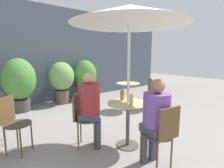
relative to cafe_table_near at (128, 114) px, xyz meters
The scene contains 16 objects.
ground_plane 0.58m from the cafe_table_near, 23.02° to the right, with size 20.00×20.00×0.00m, color gray.
storefront_wall 3.74m from the cafe_table_near, 86.83° to the left, with size 10.00×0.06×3.00m.
cafe_table_near is the anchor object (origin of this frame).
cafe_table_far 2.02m from the cafe_table_near, 44.97° to the left, with size 0.63×0.63×0.73m.
bistro_chair_0 0.75m from the cafe_table_near, 141.02° to the left, with size 0.45×0.45×0.87m.
bistro_chair_1 0.75m from the cafe_table_near, 98.98° to the right, with size 0.39×0.41×0.87m.
bistro_chair_2 2.22m from the cafe_table_near, 26.78° to the left, with size 0.45×0.44×0.87m.
bistro_chair_4 1.77m from the cafe_table_near, 146.72° to the left, with size 0.45×0.45×0.87m.
seated_person_0 0.63m from the cafe_table_near, 141.02° to the left, with size 0.44×0.43×1.22m.
seated_person_1 0.63m from the cafe_table_near, 98.98° to the right, with size 0.35×0.38×1.19m.
beer_glass_0 0.34m from the cafe_table_near, 75.69° to the left, with size 0.07×0.07×0.16m.
beer_glass_1 0.34m from the cafe_table_near, 121.30° to the right, with size 0.06×0.06×0.17m.
potted_plant_0 3.26m from the cafe_table_near, 105.99° to the left, with size 0.82×0.82×1.41m.
potted_plant_1 3.19m from the cafe_table_near, 84.72° to the left, with size 0.76×0.76×1.28m.
potted_plant_2 3.45m from the cafe_table_near, 70.00° to the left, with size 0.76×0.76×1.32m.
umbrella 1.53m from the cafe_table_near, 153.43° to the left, with size 1.77×1.77×2.21m.
Camera 1 is at (-2.12, -1.82, 1.47)m, focal length 28.00 mm.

